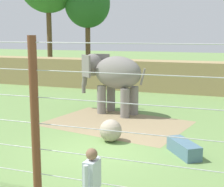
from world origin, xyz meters
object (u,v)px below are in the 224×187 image
object	(u,v)px
elephant	(113,75)
enrichment_ball	(111,130)
feed_trough	(184,148)
zookeeper	(92,186)

from	to	relation	value
elephant	enrichment_ball	distance (m)	4.56
enrichment_ball	feed_trough	distance (m)	2.68
elephant	zookeeper	size ratio (longest dim) A/B	2.17
enrichment_ball	zookeeper	world-z (taller)	zookeeper
elephant	zookeeper	world-z (taller)	elephant
enrichment_ball	feed_trough	xyz separation A→B (m)	(2.62, -0.53, -0.17)
elephant	enrichment_ball	xyz separation A→B (m)	(1.38, -4.10, -1.45)
elephant	zookeeper	xyz separation A→B (m)	(2.93, -9.43, -0.92)
elephant	zookeeper	bearing A→B (deg)	-72.73
enrichment_ball	zookeeper	xyz separation A→B (m)	(1.55, -5.33, 0.53)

